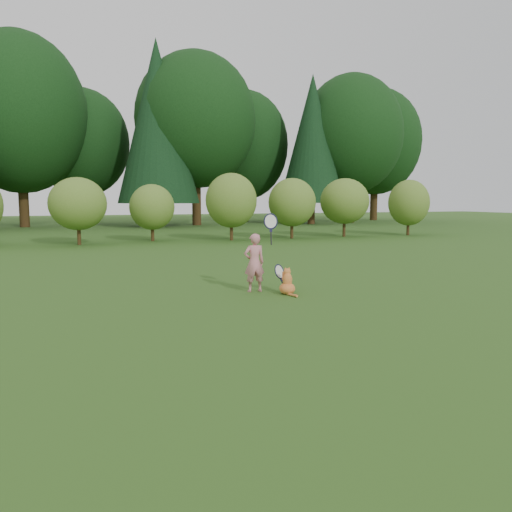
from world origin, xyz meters
name	(u,v)px	position (x,y,z in m)	size (l,w,h in m)	color
ground	(261,302)	(0.00, 0.00, 0.00)	(100.00, 100.00, 0.00)	#2E4B15
shrub_row	(151,208)	(0.00, 13.00, 1.40)	(28.00, 3.00, 2.80)	#517524
woodland_backdrop	(124,101)	(0.00, 23.00, 7.50)	(48.00, 10.00, 15.00)	black
child	(255,261)	(0.23, 0.94, 0.58)	(0.63, 0.40, 1.66)	#D07C85
cat	(287,280)	(0.71, 0.52, 0.26)	(0.44, 0.74, 0.67)	#DA552A
tennis_ball	(250,250)	(0.48, 1.91, 0.69)	(0.06, 0.06, 0.06)	#CBE51B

